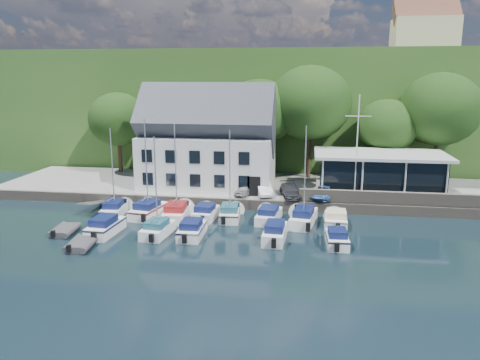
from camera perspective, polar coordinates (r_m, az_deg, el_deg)
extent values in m
plane|color=black|center=(35.16, 1.67, -8.75)|extent=(180.00, 180.00, 0.00)
cube|color=gray|center=(51.65, 4.02, -1.16)|extent=(60.00, 13.00, 1.00)
cube|color=#6B6356|center=(45.38, 3.36, -3.11)|extent=(60.00, 0.30, 1.00)
cube|color=#315720|center=(94.70, 6.31, 9.70)|extent=(160.00, 75.00, 16.00)
cube|color=#546432|center=(102.63, 11.22, 14.32)|extent=(50.00, 30.00, 0.30)
cube|color=#6B6356|center=(46.04, 18.47, -2.12)|extent=(18.00, 0.50, 1.20)
imported|color=#AFB0B4|center=(47.11, 0.62, -1.18)|extent=(2.10, 3.44, 1.10)
imported|color=silver|center=(47.25, 2.98, -1.02)|extent=(2.17, 4.18, 1.31)
imported|color=#2E2E33|center=(46.64, 6.19, -1.30)|extent=(2.70, 4.61, 1.26)
imported|color=#326099|center=(46.58, 10.17, -1.43)|extent=(2.46, 4.00, 1.28)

